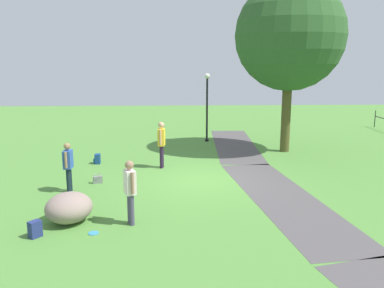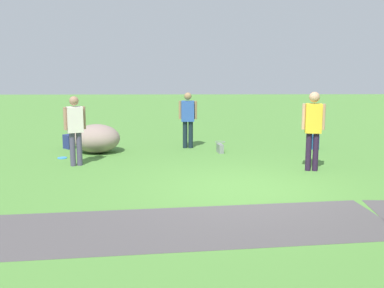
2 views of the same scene
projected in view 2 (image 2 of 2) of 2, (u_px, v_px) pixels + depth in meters
name	position (u px, v px, depth m)	size (l,w,h in m)	color
ground_plane	(245.00, 189.00, 9.68)	(48.00, 48.00, 0.00)	#528B3A
footpath_segment_mid	(134.00, 229.00, 7.42)	(8.18, 2.92, 0.01)	#514C4E
lawn_boulder	(97.00, 138.00, 13.26)	(1.55, 1.49, 0.77)	gray
woman_with_handbag	(188.00, 116.00, 13.82)	(0.52, 0.25, 1.59)	#15232D
man_near_boulder	(313.00, 125.00, 11.03)	(0.52, 0.29, 1.81)	#2A1933
passerby_on_path	(75.00, 126.00, 11.56)	(0.49, 0.36, 1.67)	#4A4460
handbag_on_grass	(220.00, 148.00, 13.26)	(0.32, 0.34, 0.31)	gray
backpack_by_boulder	(69.00, 142.00, 13.85)	(0.35, 0.35, 0.40)	navy
spare_backpack_on_lawn	(313.00, 142.00, 13.79)	(0.28, 0.26, 0.40)	navy
frisbee_on_grass	(62.00, 158.00, 12.57)	(0.25, 0.25, 0.02)	#3892E3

